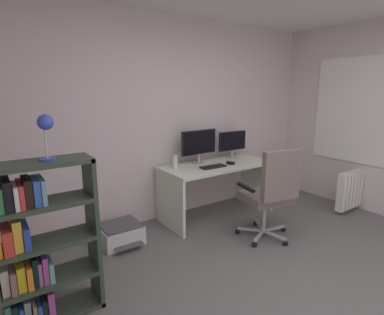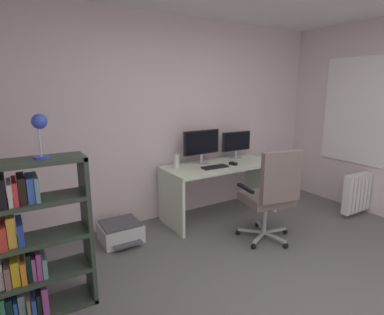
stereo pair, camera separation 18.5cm
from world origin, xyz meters
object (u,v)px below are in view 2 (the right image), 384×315
object	(u,v)px
desk_lamp	(40,127)
radiator	(364,191)
bookshelf	(30,243)
desktop_speaker	(176,162)
printer	(121,232)
keyboard	(215,167)
desk	(220,178)
computer_mouse	(233,164)
monitor_secondary	(236,143)
monitor_main	(202,144)
office_chair	(272,192)

from	to	relation	value
desk_lamp	radiator	distance (m)	4.11
bookshelf	desk_lamp	xyz separation A→B (m)	(0.15, -0.00, 0.86)
desktop_speaker	printer	size ratio (longest dim) A/B	0.35
bookshelf	radiator	size ratio (longest dim) A/B	1.43
bookshelf	desk_lamp	world-z (taller)	desk_lamp
keyboard	printer	size ratio (longest dim) A/B	0.69
desk	printer	xyz separation A→B (m)	(-1.39, 0.01, -0.43)
computer_mouse	bookshelf	size ratio (longest dim) A/B	0.08
desk_lamp	monitor_secondary	bearing A→B (deg)	20.35
keyboard	bookshelf	world-z (taller)	bookshelf
computer_mouse	keyboard	bearing A→B (deg)	165.20
desk_lamp	printer	distance (m)	1.74
computer_mouse	printer	world-z (taller)	computer_mouse
desktop_speaker	bookshelf	bearing A→B (deg)	-152.27
desk	radiator	bearing A→B (deg)	-28.75
monitor_main	keyboard	size ratio (longest dim) A/B	1.60
keyboard	computer_mouse	bearing A→B (deg)	2.02
monitor_secondary	desktop_speaker	distance (m)	1.01
desk	desk_lamp	world-z (taller)	desk_lamp
computer_mouse	bookshelf	distance (m)	2.55
desk	keyboard	xyz separation A→B (m)	(-0.17, -0.11, 0.20)
desktop_speaker	radiator	distance (m)	2.65
monitor_secondary	office_chair	distance (m)	1.19
bookshelf	radiator	distance (m)	4.11
desktop_speaker	computer_mouse	bearing A→B (deg)	-18.24
keyboard	printer	xyz separation A→B (m)	(-1.22, 0.12, -0.63)
monitor_secondary	keyboard	bearing A→B (deg)	-153.87
monitor_main	radiator	size ratio (longest dim) A/B	0.64
desktop_speaker	office_chair	world-z (taller)	office_chair
printer	desk	bearing A→B (deg)	-0.48
monitor_main	desk	bearing A→B (deg)	-41.93
bookshelf	radiator	bearing A→B (deg)	-2.53
desk_lamp	keyboard	bearing A→B (deg)	18.61
bookshelf	printer	world-z (taller)	bookshelf
desk	keyboard	world-z (taller)	keyboard
monitor_secondary	radiator	xyz separation A→B (m)	(1.36, -1.14, -0.63)
monitor_main	desk_lamp	distance (m)	2.26
bookshelf	office_chair	bearing A→B (deg)	-2.76
printer	bookshelf	bearing A→B (deg)	-139.48
bookshelf	radiator	xyz separation A→B (m)	(4.09, -0.18, -0.26)
monitor_secondary	computer_mouse	world-z (taller)	monitor_secondary
keyboard	desk_lamp	size ratio (longest dim) A/B	1.07
monitor_main	bookshelf	xyz separation A→B (m)	(-2.14, -0.96, -0.41)
monitor_secondary	printer	xyz separation A→B (m)	(-1.80, -0.16, -0.85)
keyboard	radiator	distance (m)	2.16
desk	monitor_secondary	size ratio (longest dim) A/B	3.29
computer_mouse	office_chair	world-z (taller)	office_chair
desk	keyboard	size ratio (longest dim) A/B	4.51
monitor_secondary	desk_lamp	world-z (taller)	desk_lamp
desk	keyboard	distance (m)	0.28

